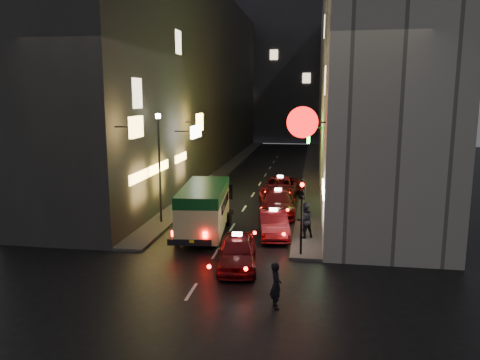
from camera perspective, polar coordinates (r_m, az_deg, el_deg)
The scene contains 15 objects.
ground at distance 15.01m, azimuth -10.15°, elevation -19.34°, with size 120.00×120.00×0.00m, color black.
building_left at distance 47.96m, azimuth -6.14°, elevation 12.13°, with size 7.60×52.00×18.00m.
building_right at distance 46.44m, azimuth 13.73°, elevation 11.97°, with size 7.89×52.00×18.00m.
building_far at distance 78.49m, azimuth 5.96°, elevation 12.84°, with size 30.00×10.00×22.00m, color #313236.
sidewalk_left at distance 47.66m, azimuth -1.58°, elevation 1.44°, with size 1.50×52.00×0.15m, color #403E3B.
sidewalk_right at distance 46.85m, azimuth 8.69°, elevation 1.17°, with size 1.50×52.00×0.15m, color #403E3B.
minibus at distance 24.96m, azimuth -4.39°, elevation -2.95°, with size 2.79×6.41×2.67m.
taxi_near at distance 20.50m, azimuth -0.34°, elevation -8.41°, with size 2.76×5.36×1.80m.
taxi_second at distance 24.93m, azimuth 4.08°, elevation -5.08°, with size 2.86×5.27×1.76m.
taxi_third at distance 29.56m, azimuth 4.63°, elevation -2.50°, with size 2.75×5.63×1.90m.
taxi_far at distance 34.26m, azimuth 4.90°, elevation -0.73°, with size 2.58×5.60×1.91m.
pedestrian_crossing at distance 16.75m, azimuth 4.41°, elevation -12.36°, with size 0.62×0.40×1.89m, color black.
pedestrian_sidewalk at distance 24.28m, azimuth 7.90°, elevation -4.60°, with size 0.78×0.49×2.08m, color black.
traffic_light at distance 21.28m, azimuth 7.55°, elevation -2.57°, with size 0.26×0.43×3.50m.
lamp_post at distance 26.98m, azimuth -9.80°, elevation 2.32°, with size 0.28×0.28×6.22m.
Camera 1 is at (4.50, -12.28, 7.38)m, focal length 35.00 mm.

